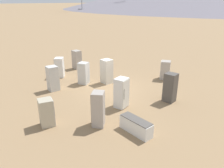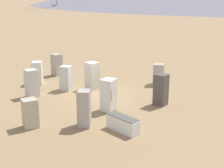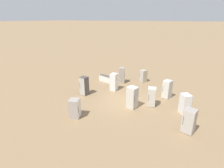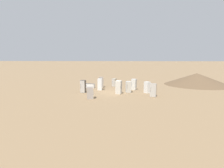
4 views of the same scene
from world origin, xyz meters
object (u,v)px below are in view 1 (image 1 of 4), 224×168
discarded_fridge_4 (47,113)px  discarded_fridge_7 (59,67)px  discarded_fridge_8 (77,60)px  discarded_fridge_5 (84,73)px  discarded_fridge_2 (170,88)px  discarded_fridge_0 (121,93)px  discarded_fridge_3 (165,70)px  discarded_fridge_1 (98,109)px  discarded_fridge_10 (107,71)px  discarded_fridge_6 (136,126)px  discarded_fridge_9 (53,78)px

discarded_fridge_4 → discarded_fridge_7: 7.73m
discarded_fridge_8 → discarded_fridge_5: bearing=-25.1°
discarded_fridge_2 → discarded_fridge_8: size_ratio=1.08×
discarded_fridge_0 → discarded_fridge_3: 6.28m
discarded_fridge_8 → discarded_fridge_1: bearing=-26.4°
discarded_fridge_2 → discarded_fridge_7: discarded_fridge_2 is taller
discarded_fridge_0 → discarded_fridge_10: bearing=-132.7°
discarded_fridge_2 → discarded_fridge_5: discarded_fridge_2 is taller
discarded_fridge_10 → discarded_fridge_2: bearing=-79.3°
discarded_fridge_6 → discarded_fridge_7: 10.01m
discarded_fridge_5 → discarded_fridge_10: size_ratio=0.89×
discarded_fridge_1 → discarded_fridge_8: size_ratio=1.08×
discarded_fridge_0 → discarded_fridge_4: discarded_fridge_0 is taller
discarded_fridge_5 → discarded_fridge_4: bearing=-79.3°
discarded_fridge_0 → discarded_fridge_9: discarded_fridge_0 is taller
discarded_fridge_9 → discarded_fridge_0: bearing=24.8°
discarded_fridge_4 → discarded_fridge_9: (-3.56, 3.21, 0.16)m
discarded_fridge_5 → discarded_fridge_7: size_ratio=1.02×
discarded_fridge_6 → discarded_fridge_7: size_ratio=1.11×
discarded_fridge_4 → discarded_fridge_5: (-2.80, 5.50, 0.11)m
discarded_fridge_3 → discarded_fridge_6: size_ratio=0.83×
discarded_fridge_7 → discarded_fridge_10: (4.03, 1.26, 0.12)m
discarded_fridge_9 → discarded_fridge_10: discarded_fridge_10 is taller
discarded_fridge_2 → discarded_fridge_3: (-2.06, 3.75, -0.17)m
discarded_fridge_3 → discarded_fridge_2: bearing=-171.2°
discarded_fridge_8 → discarded_fridge_0: bearing=-15.1°
discarded_fridge_0 → discarded_fridge_4: 4.40m
discarded_fridge_4 → discarded_fridge_10: (-1.49, 6.66, 0.21)m
discarded_fridge_10 → discarded_fridge_4: bearing=-155.3°
discarded_fridge_5 → discarded_fridge_8: discarded_fridge_8 is taller
discarded_fridge_4 → discarded_fridge_9: size_ratio=0.82×
discarded_fridge_0 → discarded_fridge_6: (2.16, -1.83, -0.54)m
discarded_fridge_3 → discarded_fridge_6: (2.27, -8.10, -0.38)m
discarded_fridge_5 → discarded_fridge_7: discarded_fridge_5 is taller
discarded_fridge_2 → discarded_fridge_4: discarded_fridge_2 is taller
discarded_fridge_8 → discarded_fridge_9: 5.42m
discarded_fridge_2 → discarded_fridge_6: size_ratio=1.02×
discarded_fridge_2 → discarded_fridge_8: (-9.87, 1.44, -0.07)m
discarded_fridge_1 → discarded_fridge_7: size_ratio=1.13×
discarded_fridge_8 → discarded_fridge_9: size_ratio=0.97×
discarded_fridge_2 → discarded_fridge_8: bearing=174.8°
discarded_fridge_4 → discarded_fridge_5: discarded_fridge_5 is taller
discarded_fridge_7 → discarded_fridge_10: bearing=-112.3°
discarded_fridge_3 → discarded_fridge_5: (-4.47, -4.79, 0.08)m
discarded_fridge_0 → discarded_fridge_3: (-0.11, 6.28, -0.16)m
discarded_fridge_6 → discarded_fridge_8: (-10.08, 5.79, 0.49)m
discarded_fridge_6 → discarded_fridge_8: 11.64m
discarded_fridge_1 → discarded_fridge_9: (-5.64, 1.63, -0.04)m
discarded_fridge_2 → discarded_fridge_7: (-9.26, -1.13, -0.11)m
discarded_fridge_8 → discarded_fridge_9: bearing=-50.1°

